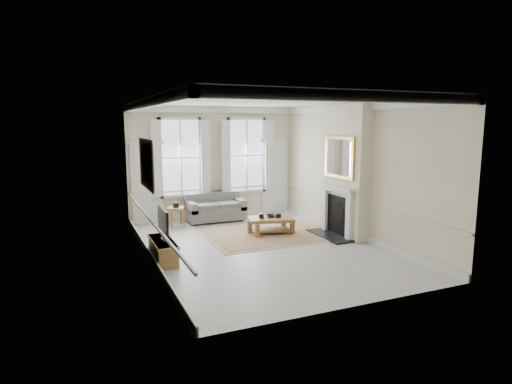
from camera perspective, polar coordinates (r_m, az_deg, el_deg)
name	(u,v)px	position (r m, az deg, el deg)	size (l,w,h in m)	color
floor	(262,247)	(10.19, 0.80, -7.39)	(7.20, 7.20, 0.00)	#B7B5AD
ceiling	(262,101)	(9.78, 0.85, 12.07)	(7.20, 7.20, 0.00)	white
back_wall	(214,163)	(13.19, -5.60, 3.88)	(5.20, 5.20, 0.00)	beige
left_wall	(147,182)	(9.10, -14.29, 1.28)	(7.20, 7.20, 0.00)	beige
right_wall	(355,171)	(11.15, 13.12, 2.73)	(7.20, 7.20, 0.00)	beige
window_left	(181,158)	(12.85, -10.02, 4.54)	(1.26, 0.20, 2.20)	#B2BCC6
window_right	(246,156)	(13.48, -1.28, 4.89)	(1.26, 0.20, 2.20)	#B2BCC6
door_left	(147,185)	(12.75, -14.31, 0.97)	(0.90, 0.08, 2.30)	silver
door_right	(275,178)	(13.97, 2.52, 1.94)	(0.90, 0.08, 2.30)	silver
painting	(146,164)	(9.36, -14.42, 3.65)	(0.05, 1.66, 1.06)	#BC7E20
chimney_breast	(345,171)	(11.21, 11.80, 2.81)	(0.35, 1.70, 3.38)	beige
hearth	(329,236)	(11.28, 9.74, -5.76)	(0.55, 1.50, 0.05)	black
fireplace	(337,208)	(11.23, 10.69, -2.14)	(0.21, 1.45, 1.33)	silver
mirror	(338,157)	(11.06, 10.94, 4.57)	(0.06, 1.26, 1.06)	gold
sofa	(215,209)	(12.88, -5.46, -2.32)	(1.70, 0.83, 0.83)	slate
side_table	(176,211)	(12.35, -10.62, -2.52)	(0.59, 0.59, 0.54)	brown
rug	(271,233)	(11.39, 1.98, -5.54)	(3.50, 2.60, 0.02)	tan
coffee_table	(271,221)	(11.31, 1.99, -3.85)	(1.30, 0.95, 0.44)	brown
ceramic_pot_a	(261,216)	(11.22, 0.73, -3.19)	(0.13, 0.13, 0.13)	black
ceramic_pot_b	(279,216)	(11.32, 3.02, -3.16)	(0.14, 0.14, 0.10)	black
bowl	(271,216)	(11.40, 2.01, -3.18)	(0.26, 0.26, 0.06)	black
tv_stand	(163,250)	(9.39, -12.28, -7.63)	(0.41, 1.26, 0.45)	brown
tv	(163,222)	(9.23, -12.28, -3.92)	(0.08, 0.90, 0.68)	black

